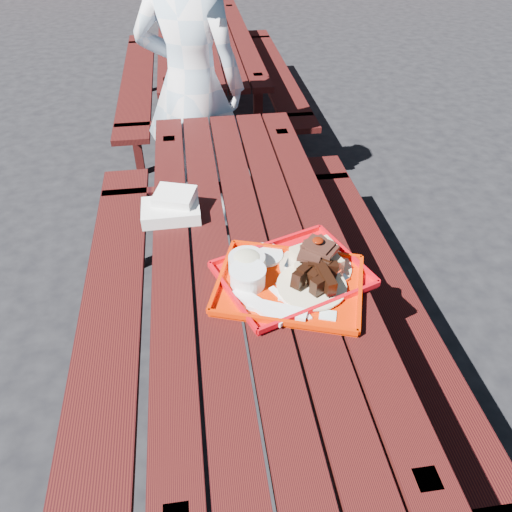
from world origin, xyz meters
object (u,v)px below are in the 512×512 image
far_tray (287,284)px  person (191,87)px  picnic_table_near (251,282)px  near_tray (289,266)px  picnic_table_far (206,59)px

far_tray → person: size_ratio=0.34×
picnic_table_near → near_tray: size_ratio=4.14×
picnic_table_near → person: 1.42m
picnic_table_near → person: bearing=96.5°
near_tray → picnic_table_near: bearing=121.4°
picnic_table_near → picnic_table_far: same height
near_tray → person: person is taller
near_tray → far_tray: (-0.02, -0.08, -0.01)m
person → near_tray: bearing=120.0°
near_tray → far_tray: near_tray is taller
picnic_table_near → picnic_table_far: bearing=90.0°
picnic_table_far → person: 1.46m
picnic_table_near → person: (-0.16, 1.38, 0.30)m
picnic_table_near → far_tray: (0.09, -0.26, 0.21)m
person → picnic_table_near: bearing=116.7°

